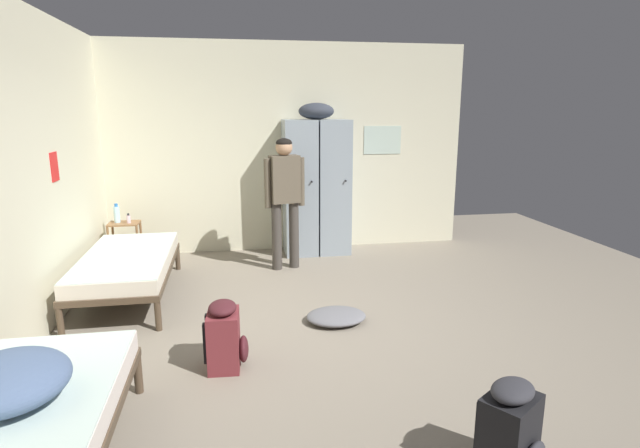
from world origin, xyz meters
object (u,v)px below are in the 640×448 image
(shelf_unit, at_px, (125,240))
(backpack_black, at_px, (511,430))
(water_bottle, at_px, (117,214))
(person_traveler, at_px, (285,191))
(clothes_pile_grey, at_px, (336,316))
(bed_left_front, at_px, (19,429))
(lotion_bottle, at_px, (129,219))
(backpack_maroon, at_px, (225,336))
(bed_left_rear, at_px, (127,264))
(locker_bank, at_px, (316,184))
(bedding_heap, at_px, (8,381))

(shelf_unit, distance_m, backpack_black, 5.25)
(shelf_unit, relative_size, water_bottle, 2.32)
(person_traveler, relative_size, clothes_pile_grey, 2.87)
(bed_left_front, relative_size, backpack_black, 3.45)
(lotion_bottle, bearing_deg, backpack_black, -57.41)
(backpack_maroon, bearing_deg, person_traveler, 73.27)
(lotion_bottle, relative_size, clothes_pile_grey, 0.22)
(bed_left_front, height_order, bed_left_rear, same)
(bed_left_rear, relative_size, clothes_pile_grey, 3.32)
(backpack_black, bearing_deg, shelf_unit, 123.00)
(bed_left_front, xyz_separation_m, person_traveler, (1.78, 3.65, 0.61))
(shelf_unit, distance_m, bed_left_rear, 1.24)
(backpack_maroon, height_order, clothes_pile_grey, backpack_maroon)
(person_traveler, bearing_deg, shelf_unit, 166.98)
(bed_left_rear, xyz_separation_m, water_bottle, (-0.33, 1.23, 0.30))
(person_traveler, bearing_deg, bed_left_front, -115.97)
(locker_bank, height_order, bed_left_rear, locker_bank)
(locker_bank, xyz_separation_m, backpack_black, (0.32, -4.60, -0.71))
(person_traveler, height_order, clothes_pile_grey, person_traveler)
(bedding_heap, xyz_separation_m, backpack_maroon, (1.09, 1.10, -0.35))
(backpack_black, xyz_separation_m, clothes_pile_grey, (-0.54, 2.18, -0.20))
(person_traveler, bearing_deg, bedding_heap, -117.20)
(backpack_black, bearing_deg, locker_bank, 94.04)
(bed_left_front, xyz_separation_m, bedding_heap, (-0.05, 0.09, 0.23))
(bed_left_rear, xyz_separation_m, backpack_maroon, (1.04, -1.72, -0.12))
(bed_left_front, bearing_deg, lotion_bottle, 92.53)
(locker_bank, height_order, bedding_heap, locker_bank)
(backpack_maroon, bearing_deg, lotion_bottle, 112.83)
(locker_bank, distance_m, shelf_unit, 2.62)
(shelf_unit, height_order, clothes_pile_grey, shelf_unit)
(lotion_bottle, bearing_deg, shelf_unit, 150.26)
(locker_bank, xyz_separation_m, bed_left_rear, (-2.29, -1.40, -0.59))
(shelf_unit, height_order, bed_left_rear, shelf_unit)
(backpack_black, bearing_deg, bed_left_rear, 129.27)
(bed_left_rear, xyz_separation_m, backpack_black, (2.61, -3.19, -0.12))
(backpack_black, relative_size, clothes_pile_grey, 0.96)
(backpack_maroon, bearing_deg, bed_left_front, -131.14)
(shelf_unit, bearing_deg, backpack_black, -57.00)
(locker_bank, bearing_deg, water_bottle, -176.24)
(person_traveler, bearing_deg, locker_bank, 52.35)
(bed_left_rear, height_order, backpack_black, backpack_black)
(bed_left_front, height_order, water_bottle, water_bottle)
(person_traveler, xyz_separation_m, water_bottle, (-2.11, 0.49, -0.31))
(shelf_unit, bearing_deg, clothes_pile_grey, -43.79)
(bed_left_front, bearing_deg, backpack_maroon, 48.86)
(bed_left_front, relative_size, water_bottle, 7.72)
(bed_left_rear, xyz_separation_m, lotion_bottle, (-0.18, 1.17, 0.24))
(bedding_heap, relative_size, backpack_black, 1.15)
(water_bottle, bearing_deg, backpack_black, -56.40)
(bed_left_front, xyz_separation_m, backpack_black, (2.61, -0.29, -0.12))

